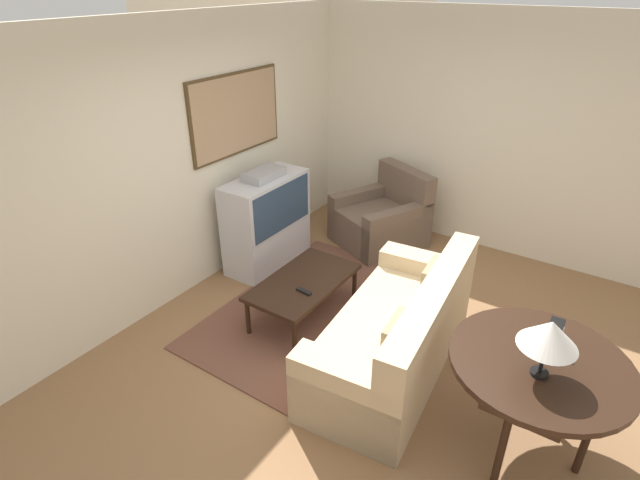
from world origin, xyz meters
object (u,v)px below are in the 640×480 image
object	(u,v)px
armchair	(382,220)
mantel_clock	(554,333)
table_lamp	(550,335)
console_table	(540,369)
couch	(397,335)
tv	(267,221)
coffee_table	(304,284)

from	to	relation	value
armchair	mantel_clock	size ratio (longest dim) A/B	7.58
table_lamp	armchair	bearing A→B (deg)	44.51
mantel_clock	console_table	bearing A→B (deg)	176.97
console_table	table_lamp	bearing A→B (deg)	-175.42
console_table	armchair	bearing A→B (deg)	46.12
couch	tv	bearing A→B (deg)	-116.18
couch	table_lamp	world-z (taller)	table_lamp
console_table	couch	bearing A→B (deg)	77.23
coffee_table	table_lamp	world-z (taller)	table_lamp
console_table	coffee_table	bearing A→B (deg)	79.88
couch	console_table	bearing A→B (deg)	71.68
coffee_table	mantel_clock	world-z (taller)	mantel_clock
table_lamp	couch	bearing A→B (deg)	70.92
armchair	console_table	bearing A→B (deg)	-19.34
mantel_clock	tv	bearing A→B (deg)	75.95
coffee_table	console_table	size ratio (longest dim) A/B	0.97
tv	mantel_clock	size ratio (longest dim) A/B	7.01
coffee_table	armchair	bearing A→B (deg)	3.07
couch	console_table	world-z (taller)	couch
coffee_table	mantel_clock	bearing A→B (deg)	-94.32
couch	coffee_table	distance (m)	1.06
armchair	table_lamp	xyz separation A→B (m)	(-2.31, -2.27, 0.80)
tv	mantel_clock	world-z (taller)	tv
couch	table_lamp	xyz separation A→B (m)	(-0.39, -1.12, 0.77)
tv	console_table	distance (m)	3.27
tv	armchair	xyz separation A→B (m)	(1.17, -0.85, -0.24)
coffee_table	table_lamp	bearing A→B (deg)	-103.51
tv	table_lamp	size ratio (longest dim) A/B	2.79
console_table	table_lamp	xyz separation A→B (m)	(-0.14, -0.01, 0.38)
armchair	coffee_table	bearing A→B (deg)	-62.39
armchair	coffee_table	distance (m)	1.79
couch	mantel_clock	bearing A→B (deg)	82.91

